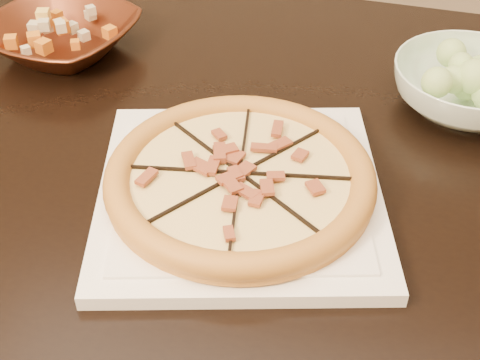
# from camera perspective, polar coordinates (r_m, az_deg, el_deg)

# --- Properties ---
(dining_table) EXTENTS (1.41, 0.91, 0.75)m
(dining_table) POSITION_cam_1_polar(r_m,az_deg,el_deg) (0.98, -4.68, 0.08)
(dining_table) COLOR black
(dining_table) RESTS_ON floor
(plate) EXTENTS (0.41, 0.41, 0.02)m
(plate) POSITION_cam_1_polar(r_m,az_deg,el_deg) (0.79, 0.00, -1.09)
(plate) COLOR white
(plate) RESTS_ON dining_table
(pizza) EXTENTS (0.31, 0.31, 0.03)m
(pizza) POSITION_cam_1_polar(r_m,az_deg,el_deg) (0.77, -0.00, 0.23)
(pizza) COLOR #C28526
(pizza) RESTS_ON plate
(bronze_bowl) EXTENTS (0.26, 0.26, 0.06)m
(bronze_bowl) POSITION_cam_1_polar(r_m,az_deg,el_deg) (1.10, -15.00, 11.74)
(bronze_bowl) COLOR brown
(bronze_bowl) RESTS_ON dining_table
(mixed_dish) EXTENTS (0.10, 0.10, 0.03)m
(mixed_dish) POSITION_cam_1_polar(r_m,az_deg,el_deg) (1.08, -15.43, 13.66)
(mixed_dish) COLOR tan
(mixed_dish) RESTS_ON bronze_bowl
(salad_bowl) EXTENTS (0.23, 0.23, 0.07)m
(salad_bowl) POSITION_cam_1_polar(r_m,az_deg,el_deg) (0.98, 18.91, 7.48)
(salad_bowl) COLOR silver
(salad_bowl) RESTS_ON dining_table
(salad) EXTENTS (0.12, 0.10, 0.04)m
(salad) POSITION_cam_1_polar(r_m,az_deg,el_deg) (0.95, 19.55, 10.01)
(salad) COLOR #D4EE99
(salad) RESTS_ON salad_bowl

